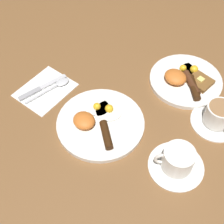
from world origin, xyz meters
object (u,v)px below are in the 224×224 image
at_px(teacup_far, 218,116).
at_px(spoon, 58,84).
at_px(teacup_near, 177,161).
at_px(breakfast_plate_far, 186,79).
at_px(knife, 40,88).
at_px(breakfast_plate_near, 99,122).

height_order(teacup_far, spoon, teacup_far).
height_order(teacup_near, spoon, teacup_near).
xyz_separation_m(breakfast_plate_far, spoon, (-0.30, -0.31, -0.01)).
relative_size(teacup_near, teacup_far, 1.03).
bearing_deg(teacup_near, knife, -170.29).
distance_m(teacup_near, knife, 0.50).
xyz_separation_m(breakfast_plate_near, spoon, (-0.21, 0.01, -0.00)).
height_order(breakfast_plate_far, spoon, breakfast_plate_far).
bearing_deg(teacup_far, teacup_near, -88.95).
bearing_deg(teacup_far, spoon, -152.69).
bearing_deg(spoon, breakfast_plate_near, -87.75).
distance_m(breakfast_plate_far, teacup_near, 0.33).
relative_size(breakfast_plate_far, teacup_far, 1.61).
xyz_separation_m(teacup_near, teacup_far, (-0.00, 0.21, -0.00)).
height_order(breakfast_plate_far, teacup_near, teacup_near).
relative_size(breakfast_plate_near, teacup_far, 1.76).
distance_m(breakfast_plate_near, teacup_far, 0.36).
xyz_separation_m(breakfast_plate_near, teacup_far, (0.25, 0.25, 0.02)).
distance_m(breakfast_plate_near, spoon, 0.21).
bearing_deg(breakfast_plate_far, knife, -131.82).
bearing_deg(breakfast_plate_far, teacup_near, -58.65).
bearing_deg(knife, breakfast_plate_near, -72.66).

